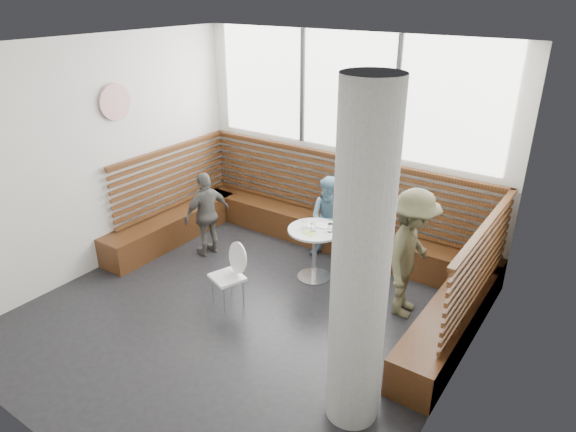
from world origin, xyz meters
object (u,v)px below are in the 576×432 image
Objects in this scene: concrete_column at (361,267)px; adult_man at (411,254)px; child_left at (207,214)px; cafe_chair at (230,270)px; cafe_table at (315,243)px; child_back at (330,220)px.

adult_man is (-0.23, 1.85, -0.78)m from concrete_column.
adult_man reaches higher than child_left.
cafe_chair is 2.23m from adult_man.
cafe_table is at bearing 82.61° from adult_man.
cafe_chair is 0.65× the size of child_back.
concrete_column is at bearing 0.71° from cafe_chair.
concrete_column is 2.47× the size of child_left.
cafe_chair reaches higher than cafe_table.
child_back reaches higher than cafe_table.
concrete_column is at bearing -49.66° from cafe_table.
concrete_column is 2.70m from cafe_table.
cafe_table is 0.61m from child_back.
cafe_table is at bearing 113.41° from child_left.
child_left is at bearing 89.01° from adult_man.
adult_man reaches higher than child_back.
cafe_chair is 0.65× the size of child_left.
child_left is at bearing 154.15° from concrete_column.
concrete_column reaches higher than child_left.
child_left is at bearing -170.54° from cafe_table.
concrete_column is at bearing -178.20° from adult_man.
concrete_column is 3.82m from child_left.
child_left is at bearing 164.15° from cafe_chair.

